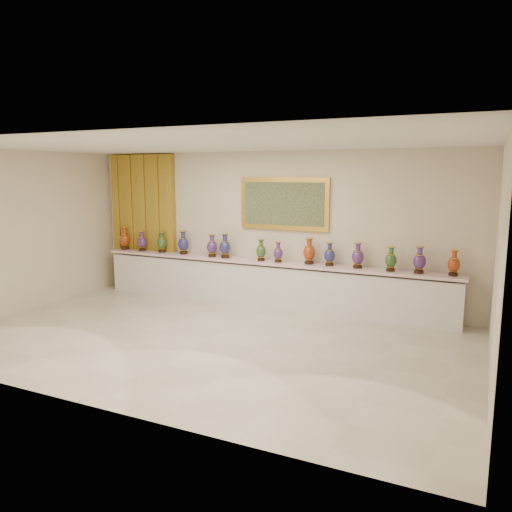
% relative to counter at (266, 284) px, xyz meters
% --- Properties ---
extents(ground, '(8.00, 8.00, 0.00)m').
position_rel_counter_xyz_m(ground, '(0.00, -2.27, -0.44)').
color(ground, beige).
rests_on(ground, ground).
extents(room, '(8.00, 8.00, 8.00)m').
position_rel_counter_xyz_m(room, '(-2.50, 0.17, 1.14)').
color(room, beige).
rests_on(room, ground).
extents(counter, '(7.28, 0.48, 0.90)m').
position_rel_counter_xyz_m(counter, '(0.00, 0.00, 0.00)').
color(counter, white).
rests_on(counter, ground).
extents(vase_0, '(0.26, 0.26, 0.50)m').
position_rel_counter_xyz_m(vase_0, '(-3.45, 0.00, 0.69)').
color(vase_0, black).
rests_on(vase_0, counter).
extents(vase_1, '(0.26, 0.26, 0.44)m').
position_rel_counter_xyz_m(vase_1, '(-2.96, -0.01, 0.66)').
color(vase_1, black).
rests_on(vase_1, counter).
extents(vase_2, '(0.23, 0.23, 0.44)m').
position_rel_counter_xyz_m(vase_2, '(-2.45, 0.01, 0.66)').
color(vase_2, black).
rests_on(vase_2, counter).
extents(vase_3, '(0.26, 0.26, 0.49)m').
position_rel_counter_xyz_m(vase_3, '(-1.91, 0.01, 0.68)').
color(vase_3, black).
rests_on(vase_3, counter).
extents(vase_4, '(0.28, 0.28, 0.46)m').
position_rel_counter_xyz_m(vase_4, '(-1.19, -0.03, 0.67)').
color(vase_4, black).
rests_on(vase_4, counter).
extents(vase_5, '(0.23, 0.23, 0.49)m').
position_rel_counter_xyz_m(vase_5, '(-0.88, -0.05, 0.68)').
color(vase_5, black).
rests_on(vase_5, counter).
extents(vase_6, '(0.25, 0.25, 0.42)m').
position_rel_counter_xyz_m(vase_6, '(-0.09, -0.05, 0.65)').
color(vase_6, black).
rests_on(vase_6, counter).
extents(vase_7, '(0.21, 0.21, 0.40)m').
position_rel_counter_xyz_m(vase_7, '(0.28, -0.06, 0.64)').
color(vase_7, black).
rests_on(vase_7, counter).
extents(vase_8, '(0.28, 0.28, 0.49)m').
position_rel_counter_xyz_m(vase_8, '(0.87, 0.02, 0.68)').
color(vase_8, black).
rests_on(vase_8, counter).
extents(vase_9, '(0.22, 0.22, 0.43)m').
position_rel_counter_xyz_m(vase_9, '(1.27, 0.01, 0.66)').
color(vase_9, black).
rests_on(vase_9, counter).
extents(vase_10, '(0.27, 0.27, 0.46)m').
position_rel_counter_xyz_m(vase_10, '(1.79, -0.00, 0.67)').
color(vase_10, black).
rests_on(vase_10, counter).
extents(vase_11, '(0.23, 0.23, 0.43)m').
position_rel_counter_xyz_m(vase_11, '(2.38, -0.04, 0.66)').
color(vase_11, black).
rests_on(vase_11, counter).
extents(vase_12, '(0.27, 0.27, 0.47)m').
position_rel_counter_xyz_m(vase_12, '(2.85, -0.03, 0.67)').
color(vase_12, black).
rests_on(vase_12, counter).
extents(vase_13, '(0.26, 0.26, 0.44)m').
position_rel_counter_xyz_m(vase_13, '(3.39, -0.01, 0.66)').
color(vase_13, black).
rests_on(vase_13, counter).
extents(label_card, '(0.10, 0.06, 0.00)m').
position_rel_counter_xyz_m(label_card, '(-1.91, -0.14, 0.47)').
color(label_card, white).
rests_on(label_card, counter).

